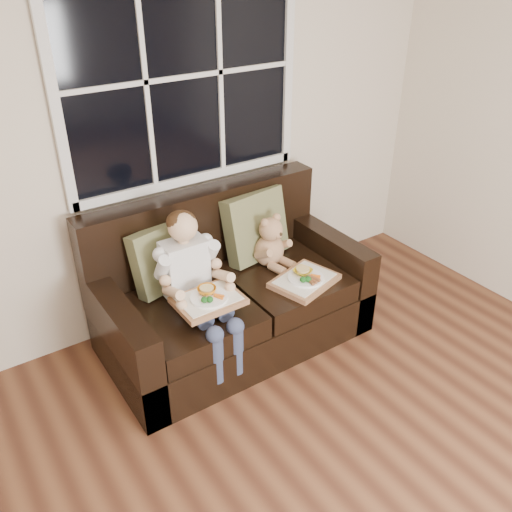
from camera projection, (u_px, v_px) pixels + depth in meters
window_back at (183, 76)px, 3.26m from camera, size 1.62×0.04×1.37m
loveseat at (229, 297)px, 3.60m from camera, size 1.70×0.92×0.96m
pillow_left at (163, 258)px, 3.35m from camera, size 0.44×0.27×0.42m
pillow_right at (255, 226)px, 3.67m from camera, size 0.49×0.27×0.48m
child at (193, 276)px, 3.19m from camera, size 0.39×0.60×0.88m
teddy_bear at (270, 245)px, 3.62m from camera, size 0.24×0.30×0.37m
tray_left at (208, 299)px, 3.12m from camera, size 0.39×0.30×0.09m
tray_right at (305, 280)px, 3.47m from camera, size 0.47×0.41×0.09m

